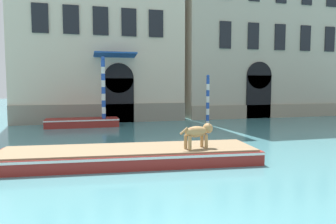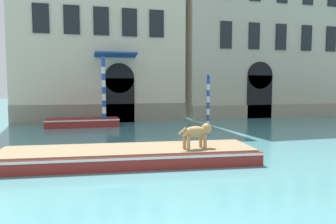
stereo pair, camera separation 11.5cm
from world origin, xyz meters
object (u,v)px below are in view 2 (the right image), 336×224
(boat_foreground, at_px, (129,155))
(boat_moored_near_palazzo, at_px, (83,122))
(dog_on_deck, at_px, (197,132))
(mooring_pole_0, at_px, (104,91))
(mooring_pole_1, at_px, (208,101))

(boat_foreground, height_order, boat_moored_near_palazzo, boat_foreground)
(dog_on_deck, bearing_deg, boat_foreground, 150.75)
(mooring_pole_0, bearing_deg, boat_moored_near_palazzo, 162.53)
(mooring_pole_0, bearing_deg, boat_foreground, -88.89)
(boat_foreground, xyz_separation_m, boat_moored_near_palazzo, (-1.52, 10.31, -0.01))
(boat_moored_near_palazzo, distance_m, mooring_pole_0, 2.41)
(dog_on_deck, height_order, mooring_pole_1, mooring_pole_1)
(mooring_pole_1, bearing_deg, mooring_pole_0, 164.37)
(dog_on_deck, xyz_separation_m, mooring_pole_1, (3.87, 8.75, 0.57))
(dog_on_deck, bearing_deg, mooring_pole_1, 52.38)
(boat_moored_near_palazzo, bearing_deg, dog_on_deck, -70.45)
(dog_on_deck, bearing_deg, mooring_pole_0, 89.47)
(boat_foreground, relative_size, dog_on_deck, 7.07)
(boat_moored_near_palazzo, height_order, mooring_pole_0, mooring_pole_0)
(boat_foreground, height_order, mooring_pole_0, mooring_pole_0)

